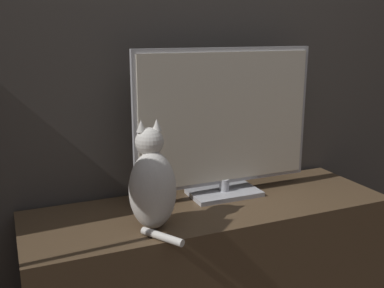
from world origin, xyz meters
TOP-DOWN VIEW (x-y plane):
  - wall_back at (0.00, 1.22)m, footprint 4.80×0.05m
  - tv_stand at (0.00, 0.93)m, footprint 1.56×0.51m
  - tv at (0.11, 1.02)m, footprint 0.83×0.19m
  - cat at (-0.30, 0.82)m, footprint 0.19×0.29m

SIDE VIEW (x-z plane):
  - tv_stand at x=0.00m, z-range 0.00..0.55m
  - cat at x=-0.30m, z-range 0.51..0.92m
  - tv at x=0.11m, z-range 0.55..1.21m
  - wall_back at x=0.00m, z-range 0.00..2.60m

